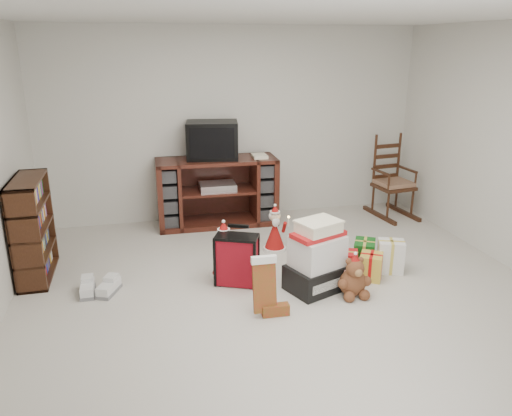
% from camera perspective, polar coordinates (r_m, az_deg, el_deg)
% --- Properties ---
extents(room, '(5.01, 5.01, 2.51)m').
position_cam_1_polar(room, '(4.28, 3.95, 4.44)').
color(room, '#BAB5AB').
rests_on(room, ground).
extents(tv_stand, '(1.55, 0.58, 0.88)m').
position_cam_1_polar(tv_stand, '(6.49, -4.45, 1.87)').
color(tv_stand, '#4B1A15').
rests_on(tv_stand, floor).
extents(bookshelf, '(0.28, 0.84, 1.03)m').
position_cam_1_polar(bookshelf, '(5.46, -24.13, -2.34)').
color(bookshelf, '#3A1E10').
rests_on(bookshelf, floor).
extents(rocking_chair, '(0.55, 0.81, 1.15)m').
position_cam_1_polar(rocking_chair, '(7.10, 15.21, 2.32)').
color(rocking_chair, '#3A1E10').
rests_on(rocking_chair, floor).
extents(gift_pile, '(0.65, 0.57, 0.69)m').
position_cam_1_polar(gift_pile, '(4.82, 7.01, -5.95)').
color(gift_pile, black).
rests_on(gift_pile, floor).
extents(red_suitcase, '(0.44, 0.35, 0.60)m').
position_cam_1_polar(red_suitcase, '(4.90, -2.21, -5.94)').
color(red_suitcase, maroon).
rests_on(red_suitcase, floor).
extents(stocking, '(0.26, 0.12, 0.55)m').
position_cam_1_polar(stocking, '(4.36, 0.97, -8.89)').
color(stocking, '#0B6B13').
rests_on(stocking, floor).
extents(teddy_bear, '(0.26, 0.23, 0.38)m').
position_cam_1_polar(teddy_bear, '(4.81, 11.05, -7.97)').
color(teddy_bear, brown).
rests_on(teddy_bear, floor).
extents(santa_figurine, '(0.27, 0.25, 0.54)m').
position_cam_1_polar(santa_figurine, '(5.71, 2.16, -2.87)').
color(santa_figurine, maroon).
rests_on(santa_figurine, floor).
extents(mrs_claus_figurine, '(0.29, 0.28, 0.59)m').
position_cam_1_polar(mrs_claus_figurine, '(5.08, -3.66, -5.44)').
color(mrs_claus_figurine, maroon).
rests_on(mrs_claus_figurine, floor).
extents(sneaker_pair, '(0.39, 0.33, 0.11)m').
position_cam_1_polar(sneaker_pair, '(5.04, -17.59, -8.73)').
color(sneaker_pair, silver).
rests_on(sneaker_pair, floor).
extents(gift_cluster, '(0.78, 0.88, 0.27)m').
position_cam_1_polar(gift_cluster, '(5.29, 12.48, -5.99)').
color(gift_cluster, red).
rests_on(gift_cluster, floor).
extents(crt_television, '(0.70, 0.56, 0.47)m').
position_cam_1_polar(crt_television, '(6.37, -5.01, 7.74)').
color(crt_television, black).
rests_on(crt_television, tv_stand).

